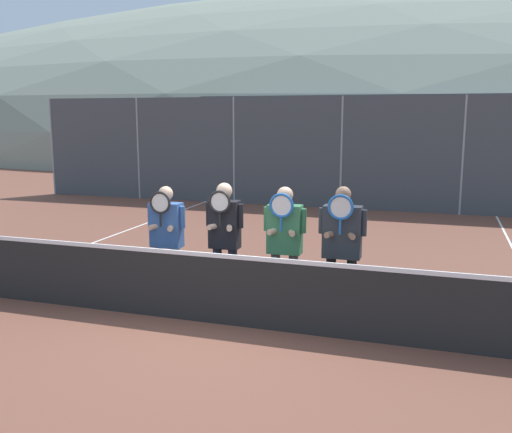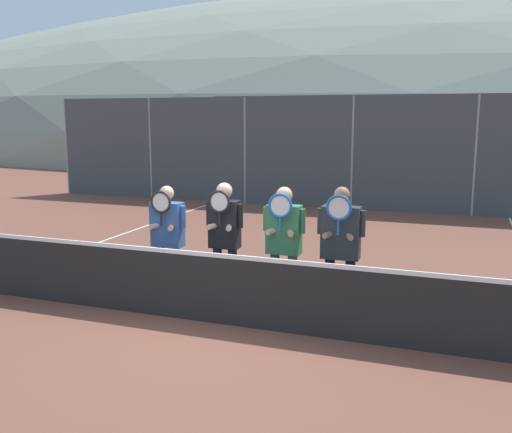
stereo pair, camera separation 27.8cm
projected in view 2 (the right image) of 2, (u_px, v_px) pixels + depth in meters
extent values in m
plane|color=brown|center=(210.00, 322.00, 7.59)|extent=(120.00, 120.00, 0.00)
ellipsoid|color=gray|center=(433.00, 142.00, 57.14)|extent=(136.96, 76.09, 26.63)
cube|color=#9EA3A8|center=(412.00, 145.00, 22.47)|extent=(14.14, 5.00, 3.06)
cube|color=#4C4C51|center=(414.00, 101.00, 22.17)|extent=(14.64, 5.50, 0.36)
cylinder|color=gray|center=(67.00, 147.00, 19.78)|extent=(0.06, 0.06, 3.26)
cylinder|color=gray|center=(150.00, 149.00, 18.66)|extent=(0.06, 0.06, 3.26)
cylinder|color=gray|center=(245.00, 151.00, 17.54)|extent=(0.06, 0.06, 3.26)
cylinder|color=gray|center=(352.00, 153.00, 16.42)|extent=(0.06, 0.06, 3.26)
cylinder|color=gray|center=(475.00, 156.00, 15.29)|extent=(0.06, 0.06, 3.26)
cube|color=#42474C|center=(352.00, 153.00, 16.42)|extent=(19.94, 0.02, 3.26)
cube|color=black|center=(210.00, 290.00, 7.51)|extent=(11.31, 0.02, 0.91)
cube|color=white|center=(209.00, 255.00, 7.42)|extent=(11.31, 0.03, 0.06)
cube|color=white|center=(83.00, 248.00, 11.81)|extent=(0.05, 16.00, 0.01)
cylinder|color=white|center=(161.00, 272.00, 8.49)|extent=(0.13, 0.13, 0.82)
cylinder|color=white|center=(176.00, 274.00, 8.41)|extent=(0.13, 0.13, 0.82)
cube|color=#335693|center=(168.00, 224.00, 8.32)|extent=(0.46, 0.22, 0.65)
sphere|color=tan|center=(167.00, 193.00, 8.24)|extent=(0.21, 0.21, 0.21)
cylinder|color=#335693|center=(152.00, 215.00, 8.38)|extent=(0.08, 0.08, 0.32)
cylinder|color=#335693|center=(183.00, 217.00, 8.21)|extent=(0.08, 0.08, 0.32)
cylinder|color=tan|center=(158.00, 226.00, 8.28)|extent=(0.16, 0.27, 0.08)
cylinder|color=tan|center=(172.00, 227.00, 8.20)|extent=(0.16, 0.27, 0.08)
cylinder|color=black|center=(161.00, 219.00, 8.13)|extent=(0.03, 0.03, 0.20)
torus|color=black|center=(161.00, 202.00, 8.09)|extent=(0.33, 0.03, 0.33)
cylinder|color=silver|center=(161.00, 202.00, 8.09)|extent=(0.27, 0.00, 0.27)
cylinder|color=#232838|center=(218.00, 276.00, 8.23)|extent=(0.13, 0.13, 0.86)
cylinder|color=#232838|center=(233.00, 278.00, 8.15)|extent=(0.13, 0.13, 0.86)
cube|color=black|center=(225.00, 224.00, 8.05)|extent=(0.42, 0.22, 0.68)
sphere|color=#DBB293|center=(224.00, 191.00, 7.97)|extent=(0.23, 0.23, 0.23)
cylinder|color=black|center=(209.00, 214.00, 8.11)|extent=(0.08, 0.08, 0.33)
cylinder|color=black|center=(240.00, 216.00, 7.95)|extent=(0.08, 0.08, 0.33)
cylinder|color=#DBB293|center=(215.00, 226.00, 8.01)|extent=(0.16, 0.27, 0.08)
cylinder|color=#DBB293|center=(229.00, 227.00, 7.94)|extent=(0.16, 0.27, 0.08)
cylinder|color=black|center=(219.00, 219.00, 7.87)|extent=(0.03, 0.03, 0.20)
torus|color=black|center=(219.00, 202.00, 7.83)|extent=(0.32, 0.03, 0.32)
cylinder|color=silver|center=(219.00, 202.00, 7.83)|extent=(0.26, 0.00, 0.26)
cylinder|color=#56565B|center=(275.00, 282.00, 7.93)|extent=(0.13, 0.13, 0.85)
cylinder|color=#56565B|center=(292.00, 284.00, 7.84)|extent=(0.13, 0.13, 0.85)
cube|color=#337047|center=(284.00, 229.00, 7.75)|extent=(0.46, 0.22, 0.67)
sphere|color=tan|center=(284.00, 195.00, 7.67)|extent=(0.22, 0.22, 0.22)
cylinder|color=#337047|center=(266.00, 219.00, 7.82)|extent=(0.08, 0.08, 0.33)
cylinder|color=#337047|center=(302.00, 221.00, 7.64)|extent=(0.08, 0.08, 0.33)
cylinder|color=tan|center=(274.00, 231.00, 7.71)|extent=(0.16, 0.27, 0.08)
cylinder|color=tan|center=(290.00, 232.00, 7.63)|extent=(0.16, 0.27, 0.08)
cylinder|color=#1E5BAD|center=(280.00, 224.00, 7.57)|extent=(0.03, 0.03, 0.20)
torus|color=#1E5BAD|center=(280.00, 206.00, 7.52)|extent=(0.33, 0.04, 0.33)
cylinder|color=silver|center=(280.00, 206.00, 7.52)|extent=(0.28, 0.00, 0.28)
cylinder|color=black|center=(329.00, 289.00, 7.58)|extent=(0.13, 0.13, 0.87)
cylinder|color=black|center=(350.00, 291.00, 7.49)|extent=(0.13, 0.13, 0.87)
cube|color=#282D33|center=(341.00, 233.00, 7.40)|extent=(0.50, 0.22, 0.69)
sphere|color=#997056|center=(342.00, 195.00, 7.31)|extent=(0.20, 0.20, 0.20)
cylinder|color=#282D33|center=(321.00, 221.00, 7.47)|extent=(0.08, 0.08, 0.34)
cylinder|color=#282D33|center=(362.00, 224.00, 7.28)|extent=(0.08, 0.08, 0.34)
cylinder|color=#997056|center=(330.00, 234.00, 7.36)|extent=(0.16, 0.27, 0.08)
cylinder|color=#997056|center=(349.00, 236.00, 7.28)|extent=(0.16, 0.27, 0.08)
cylinder|color=#1E5BAD|center=(338.00, 227.00, 7.21)|extent=(0.03, 0.03, 0.20)
torus|color=#1E5BAD|center=(339.00, 208.00, 7.17)|extent=(0.33, 0.04, 0.33)
cylinder|color=silver|center=(339.00, 208.00, 7.17)|extent=(0.27, 0.00, 0.27)
cube|color=silver|center=(193.00, 170.00, 20.80)|extent=(4.71, 1.86, 0.88)
cube|color=#2D3842|center=(192.00, 148.00, 20.66)|extent=(2.59, 1.71, 0.72)
cylinder|color=black|center=(221.00, 187.00, 19.48)|extent=(0.60, 0.16, 0.60)
cylinder|color=black|center=(241.00, 181.00, 21.24)|extent=(0.60, 0.16, 0.60)
cylinder|color=black|center=(143.00, 183.00, 20.51)|extent=(0.60, 0.16, 0.60)
cylinder|color=black|center=(169.00, 177.00, 22.27)|extent=(0.60, 0.16, 0.60)
cube|color=navy|center=(331.00, 175.00, 19.07)|extent=(4.33, 1.78, 0.88)
cube|color=#2D3842|center=(332.00, 151.00, 18.92)|extent=(2.38, 1.64, 0.72)
cylinder|color=black|center=(369.00, 193.00, 17.83)|extent=(0.60, 0.16, 0.60)
cylinder|color=black|center=(377.00, 186.00, 19.51)|extent=(0.60, 0.16, 0.60)
cylinder|color=black|center=(283.00, 189.00, 18.78)|extent=(0.60, 0.16, 0.60)
cylinder|color=black|center=(298.00, 183.00, 20.46)|extent=(0.60, 0.16, 0.60)
cube|color=navy|center=(499.00, 183.00, 17.21)|extent=(4.77, 1.86, 0.80)
cube|color=#2D3842|center=(501.00, 159.00, 17.08)|extent=(2.62, 1.71, 0.65)
cylinder|color=black|center=(443.00, 197.00, 16.92)|extent=(0.60, 0.16, 0.60)
cylinder|color=black|center=(445.00, 190.00, 18.68)|extent=(0.60, 0.16, 0.60)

